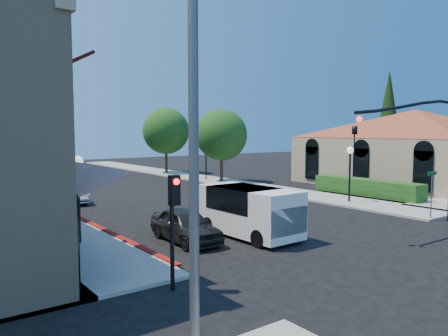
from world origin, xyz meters
TOP-DOWN VIEW (x-y plane):
  - ground at (0.00, 0.00)m, footprint 120.00×120.00m
  - sidewalk_right at (8.75, 27.00)m, footprint 3.50×50.00m
  - curb_red_strip at (-6.90, 8.00)m, footprint 0.25×10.00m
  - mission_building at (21.99, 11.50)m, footprint 30.12×30.12m
  - hedge at (11.70, 9.00)m, footprint 1.40×8.00m
  - conifer_far at (28.00, 18.00)m, footprint 3.20×3.20m
  - street_tree_a at (8.80, 22.00)m, footprint 4.56×4.56m
  - street_tree_b at (8.80, 32.00)m, footprint 4.94×4.94m
  - signal_mast_arm at (5.86, 1.50)m, footprint 8.01×0.39m
  - secondary_signal at (-8.00, 1.41)m, footprint 0.28×0.42m
  - cobra_streetlight at (-9.15, -2.00)m, footprint 3.60×0.25m
  - street_name_sign at (7.50, 2.20)m, footprint 0.80×0.06m
  - lamppost_left_near at (-8.50, 8.00)m, footprint 0.44×0.44m
  - lamppost_left_far at (-8.50, 22.00)m, footprint 0.44×0.44m
  - lamppost_right_near at (8.50, 8.00)m, footprint 0.44×0.44m
  - lamppost_right_far at (8.50, 24.00)m, footprint 0.44×0.44m
  - white_van at (-2.13, 5.06)m, footprint 2.21×4.82m
  - parked_car_a at (-4.80, 6.00)m, footprint 1.80×4.09m
  - parked_car_b at (-5.46, 18.64)m, footprint 1.67×4.04m
  - parked_car_c at (-4.80, 25.00)m, footprint 2.46×4.92m
  - parked_car_d at (-6.20, 27.57)m, footprint 2.40×4.47m

SIDE VIEW (x-z plane):
  - ground at x=0.00m, z-range 0.00..0.00m
  - curb_red_strip at x=-6.90m, z-range -0.03..0.03m
  - hedge at x=11.70m, z-range -0.55..0.55m
  - sidewalk_right at x=8.75m, z-range 0.00..0.12m
  - parked_car_d at x=-6.20m, z-range 0.00..1.19m
  - parked_car_b at x=-5.46m, z-range 0.00..1.30m
  - parked_car_a at x=-4.80m, z-range 0.00..1.37m
  - parked_car_c at x=-4.80m, z-range 0.00..1.37m
  - white_van at x=-2.13m, z-range 0.17..2.28m
  - street_name_sign at x=7.50m, z-range 0.45..2.95m
  - secondary_signal at x=-8.00m, z-range 0.66..3.98m
  - lamppost_left_near at x=-8.50m, z-range 0.95..4.52m
  - lamppost_left_far at x=-8.50m, z-range 0.95..4.52m
  - lamppost_right_near at x=8.50m, z-range 0.95..4.52m
  - lamppost_right_far at x=8.50m, z-range 0.95..4.52m
  - mission_building at x=21.99m, z-range 0.55..6.95m
  - signal_mast_arm at x=5.86m, z-range 1.09..7.09m
  - street_tree_a at x=8.80m, z-range 0.95..7.43m
  - street_tree_b at x=8.80m, z-range 1.03..8.05m
  - cobra_streetlight at x=-9.15m, z-range 0.61..9.92m
  - conifer_far at x=28.00m, z-range 0.86..11.86m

